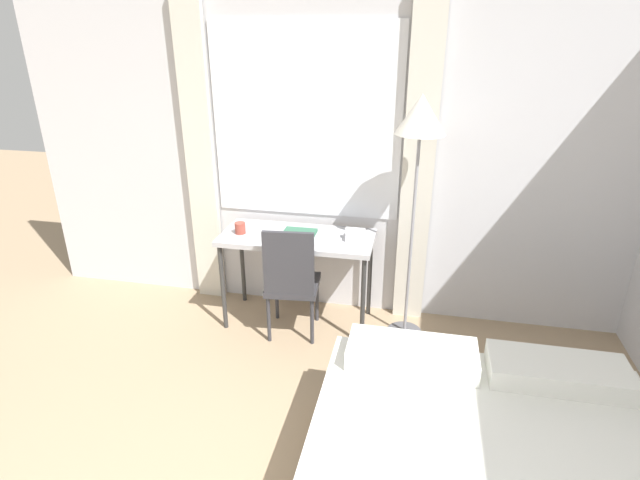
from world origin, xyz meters
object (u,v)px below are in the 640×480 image
desk (297,243)px  telephone (355,235)px  desk_chair (291,278)px  book (299,233)px  standing_lamp (420,134)px  mug (240,228)px

desk → telephone: (0.46, 0.02, 0.11)m
desk_chair → book: size_ratio=3.64×
book → telephone: bearing=0.6°
standing_lamp → mug: standing_lamp is taller
desk_chair → standing_lamp: standing_lamp is taller
desk_chair → book: (0.01, 0.24, 0.28)m
desk → standing_lamp: bearing=-1.8°
desk_chair → book: 0.37m
standing_lamp → book: bearing=177.4°
desk → telephone: telephone is taller
book → mug: bearing=-172.5°
standing_lamp → desk_chair: bearing=-167.0°
desk → mug: (-0.45, -0.05, 0.11)m
book → mug: size_ratio=2.91×
desk → book: (0.01, 0.01, 0.08)m
desk → telephone: 0.47m
standing_lamp → telephone: size_ratio=12.52×
book → desk_chair: bearing=-91.4°
book → standing_lamp: bearing=-2.6°
desk_chair → book: bearing=82.9°
telephone → mug: mug is taller
standing_lamp → mug: (-1.34, -0.02, -0.79)m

